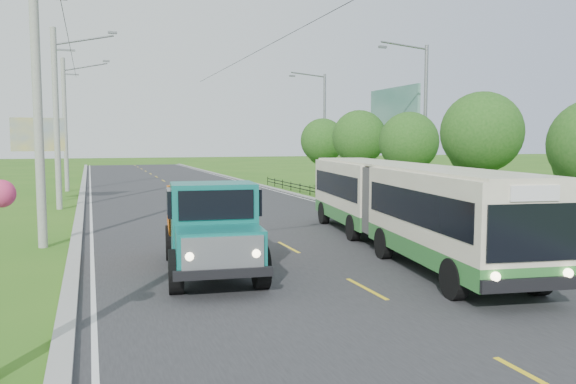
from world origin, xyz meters
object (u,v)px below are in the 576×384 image
streetlight_mid (423,121)px  billboard_right (394,118)px  pole_mid (57,118)px  tree_fifth (359,140)px  streetlight_far (323,127)px  billboard_left (38,140)px  tree_third (480,137)px  planter_mid (388,206)px  planter_near (486,228)px  tree_back (323,143)px  dump_truck (211,220)px  tree_fourth (408,145)px  pole_near (39,105)px  planter_far (329,193)px  bus (400,200)px  pole_far (66,124)px

streetlight_mid → billboard_right: streetlight_mid is taller
pole_mid → tree_fifth: 18.18m
streetlight_far → billboard_left: streetlight_far is taller
tree_third → planter_mid: tree_third is taller
streetlight_far → billboard_left: bearing=-168.8°
streetlight_far → planter_near: bearing=-95.3°
billboard_right → billboard_left: bearing=169.6°
tree_fifth → billboard_right: (2.44, -0.14, 1.49)m
tree_back → dump_truck: size_ratio=0.84×
tree_fourth → streetlight_mid: 1.54m
pole_near → tree_third: pole_near is taller
tree_fifth → billboard_right: size_ratio=0.79×
tree_third → tree_fourth: 6.01m
tree_fifth → planter_far: (-1.26, 1.86, -3.57)m
tree_third → tree_back: size_ratio=1.09×
tree_back → planter_far: 5.48m
dump_truck → planter_mid: bearing=48.1°
streetlight_far → billboard_left: (-20.14, -4.00, -1.04)m
pole_mid → planter_far: size_ratio=14.93×
streetlight_mid → tree_back: bearing=93.7°
planter_mid → bus: 10.93m
pole_mid → billboard_left: size_ratio=1.92×
dump_truck → tree_third: bearing=26.4°
streetlight_far → dump_truck: streetlight_far is taller
tree_fifth → planter_mid: bearing=-101.6°
tree_fifth → planter_mid: 7.21m
streetlight_far → billboard_left: 20.56m
tree_third → billboard_right: billboard_right is taller
streetlight_mid → planter_far: (-2.04, 8.00, -4.62)m
planter_far → billboard_right: 6.58m
pole_mid → tree_fourth: pole_mid is taller
planter_mid → tree_fifth: bearing=78.4°
streetlight_mid → billboard_right: bearing=74.6°
pole_far → tree_third: (18.12, -24.86, -1.11)m
tree_back → planter_far: size_ratio=8.21×
pole_mid → planter_near: bearing=-41.7°
pole_mid → planter_mid: pole_mid is taller
planter_mid → dump_truck: (-11.97, -10.71, 1.23)m
streetlight_far → tree_fifth: bearing=-95.7°
dump_truck → planter_far: bearing=63.7°
pole_far → tree_fourth: pole_far is taller
tree_back → billboard_left: size_ratio=1.06×
pole_near → billboard_left: bearing=94.7°
pole_far → billboard_left: size_ratio=1.92×
streetlight_far → planter_far: streetlight_far is taller
tree_back → billboard_left: 19.48m
tree_back → planter_far: (-1.26, -4.14, -3.37)m
pole_mid → bus: (11.85, -16.60, -3.33)m
pole_mid → streetlight_far: bearing=20.3°
pole_far → planter_mid: bearing=-48.4°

